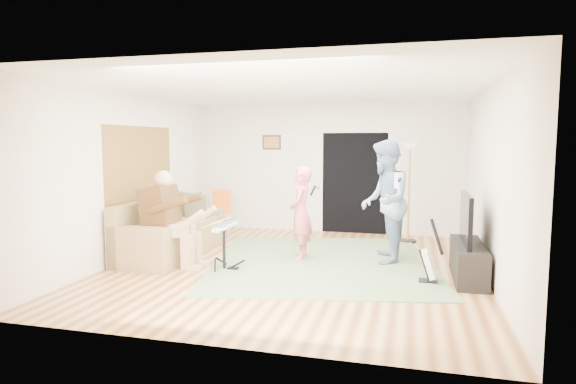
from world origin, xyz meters
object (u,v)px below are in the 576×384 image
(torchiere_lamp, at_px, (409,175))
(dining_chair, at_px, (221,219))
(guitar_spare, at_px, (429,264))
(guitarist, at_px, (385,202))
(television, at_px, (466,219))
(singer, at_px, (301,213))
(drum_kit, at_px, (224,249))
(tv_cabinet, at_px, (468,261))
(sofa, at_px, (167,236))

(torchiere_lamp, xyz_separation_m, dining_chair, (-3.72, -0.29, -0.96))
(guitar_spare, bearing_deg, torchiere_lamp, 96.36)
(guitarist, height_order, dining_chair, guitarist)
(torchiere_lamp, relative_size, television, 1.70)
(singer, xyz_separation_m, guitar_spare, (1.99, -0.86, -0.51))
(guitarist, xyz_separation_m, television, (1.15, -0.67, -0.12))
(guitarist, bearing_deg, television, 56.22)
(dining_chair, relative_size, television, 0.84)
(guitarist, relative_size, torchiere_lamp, 1.03)
(drum_kit, relative_size, torchiere_lamp, 0.38)
(drum_kit, relative_size, dining_chair, 0.77)
(dining_chair, xyz_separation_m, tv_cabinet, (4.56, -2.10, -0.08))
(guitarist, bearing_deg, singer, -87.37)
(guitarist, height_order, tv_cabinet, guitarist)
(singer, height_order, tv_cabinet, singer)
(sofa, distance_m, drum_kit, 1.46)
(sofa, distance_m, torchiere_lamp, 4.60)
(guitarist, bearing_deg, drum_kit, -68.63)
(sofa, relative_size, guitarist, 1.19)
(torchiere_lamp, bearing_deg, television, -71.67)
(singer, bearing_deg, sofa, -85.73)
(singer, height_order, dining_chair, singer)
(guitarist, xyz_separation_m, torchiere_lamp, (0.36, 1.71, 0.32))
(drum_kit, distance_m, dining_chair, 2.70)
(sofa, xyz_separation_m, dining_chair, (0.24, 1.84, 0.02))
(guitar_spare, bearing_deg, sofa, 172.17)
(guitarist, height_order, torchiere_lamp, guitarist)
(drum_kit, relative_size, tv_cabinet, 0.51)
(torchiere_lamp, bearing_deg, drum_kit, -133.82)
(guitar_spare, xyz_separation_m, dining_chair, (-4.02, 2.42, 0.08))
(dining_chair, height_order, television, television)
(singer, relative_size, dining_chair, 1.65)
(guitar_spare, distance_m, tv_cabinet, 0.63)
(television, bearing_deg, drum_kit, -173.61)
(torchiere_lamp, bearing_deg, dining_chair, -175.61)
(torchiere_lamp, distance_m, dining_chair, 3.86)
(sofa, distance_m, guitar_spare, 4.31)
(television, bearing_deg, tv_cabinet, 0.00)
(sofa, relative_size, singer, 1.53)
(guitarist, bearing_deg, tv_cabinet, 57.27)
(television, bearing_deg, dining_chair, 155.06)
(tv_cabinet, bearing_deg, drum_kit, -173.70)
(drum_kit, bearing_deg, dining_chair, 113.15)
(torchiere_lamp, bearing_deg, singer, -132.38)
(singer, height_order, television, singer)
(singer, relative_size, tv_cabinet, 1.08)
(dining_chair, relative_size, tv_cabinet, 0.66)
(sofa, height_order, torchiere_lamp, torchiere_lamp)
(sofa, relative_size, dining_chair, 2.51)
(guitar_spare, bearing_deg, tv_cabinet, 31.01)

